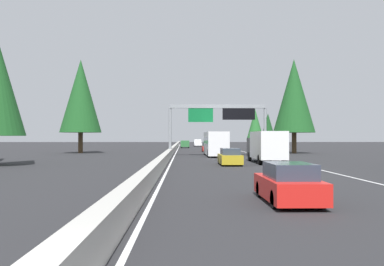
% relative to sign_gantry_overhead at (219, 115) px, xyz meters
% --- Properties ---
extents(ground_plane, '(320.00, 320.00, 0.00)m').
position_rel_sign_gantry_overhead_xyz_m(ground_plane, '(9.44, 6.03, -5.32)').
color(ground_plane, '#262628').
extents(median_barrier, '(180.00, 0.56, 0.90)m').
position_rel_sign_gantry_overhead_xyz_m(median_barrier, '(29.44, 6.33, -4.87)').
color(median_barrier, '#ADAAA3').
rests_on(median_barrier, ground).
extents(shoulder_stripe_right, '(160.00, 0.16, 0.01)m').
position_rel_sign_gantry_overhead_xyz_m(shoulder_stripe_right, '(19.44, -5.49, -5.31)').
color(shoulder_stripe_right, silver).
rests_on(shoulder_stripe_right, ground).
extents(shoulder_stripe_median, '(160.00, 0.16, 0.01)m').
position_rel_sign_gantry_overhead_xyz_m(shoulder_stripe_median, '(19.44, 5.78, -5.31)').
color(shoulder_stripe_median, silver).
rests_on(shoulder_stripe_median, ground).
extents(sign_gantry_overhead, '(0.50, 12.68, 6.69)m').
position_rel_sign_gantry_overhead_xyz_m(sign_gantry_overhead, '(0.00, 0.00, 0.00)').
color(sign_gantry_overhead, gray).
rests_on(sign_gantry_overhead, ground).
extents(sedan_mid_center, '(4.40, 1.80, 1.47)m').
position_rel_sign_gantry_overhead_xyz_m(sedan_mid_center, '(-39.32, 0.73, -4.64)').
color(sedan_mid_center, red).
rests_on(sedan_mid_center, ground).
extents(box_truck_mid_left, '(8.50, 2.40, 2.95)m').
position_rel_sign_gantry_overhead_xyz_m(box_truck_mid_left, '(-14.86, -3.20, -3.71)').
color(box_truck_mid_left, white).
rests_on(box_truck_mid_left, ground).
extents(bus_distant_b, '(11.50, 2.55, 3.10)m').
position_rel_sign_gantry_overhead_xyz_m(bus_distant_b, '(0.26, 0.47, -3.60)').
color(bus_distant_b, white).
rests_on(bus_distant_b, ground).
extents(minivan_near_center, '(5.00, 1.95, 1.69)m').
position_rel_sign_gantry_overhead_xyz_m(minivan_near_center, '(43.49, 4.27, -4.37)').
color(minivan_near_center, '#2D6B38').
rests_on(minivan_near_center, ground).
extents(pickup_far_right, '(5.60, 2.00, 1.86)m').
position_rel_sign_gantry_overhead_xyz_m(pickup_far_right, '(59.20, 0.77, -4.41)').
color(pickup_far_right, white).
rests_on(pickup_far_right, ground).
extents(sedan_far_left, '(4.40, 1.80, 1.47)m').
position_rel_sign_gantry_overhead_xyz_m(sedan_far_left, '(16.84, 0.54, -4.64)').
color(sedan_far_left, red).
rests_on(sedan_far_left, ground).
extents(sedan_distant_a, '(4.40, 1.80, 1.47)m').
position_rel_sign_gantry_overhead_xyz_m(sedan_distant_a, '(-18.04, 0.57, -4.64)').
color(sedan_distant_a, '#AD931E').
rests_on(sedan_distant_a, ground).
extents(conifer_right_mid, '(6.29, 6.29, 14.29)m').
position_rel_sign_gantry_overhead_xyz_m(conifer_right_mid, '(9.15, -12.14, 3.37)').
color(conifer_right_mid, '#4C3823').
rests_on(conifer_right_mid, ground).
extents(conifer_right_far, '(3.63, 3.63, 8.24)m').
position_rel_sign_gantry_overhead_xyz_m(conifer_right_far, '(32.27, -10.14, -0.32)').
color(conifer_right_far, '#4C3823').
rests_on(conifer_right_far, ground).
extents(conifer_right_distant, '(3.71, 3.71, 8.43)m').
position_rel_sign_gantry_overhead_xyz_m(conifer_right_distant, '(50.34, -16.38, -0.20)').
color(conifer_right_distant, '#4C3823').
rests_on(conifer_right_distant, ground).
extents(conifer_left_mid, '(6.35, 6.35, 14.43)m').
position_rel_sign_gantry_overhead_xyz_m(conifer_left_mid, '(10.84, 20.45, 3.46)').
color(conifer_left_mid, '#4C3823').
rests_on(conifer_left_mid, ground).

